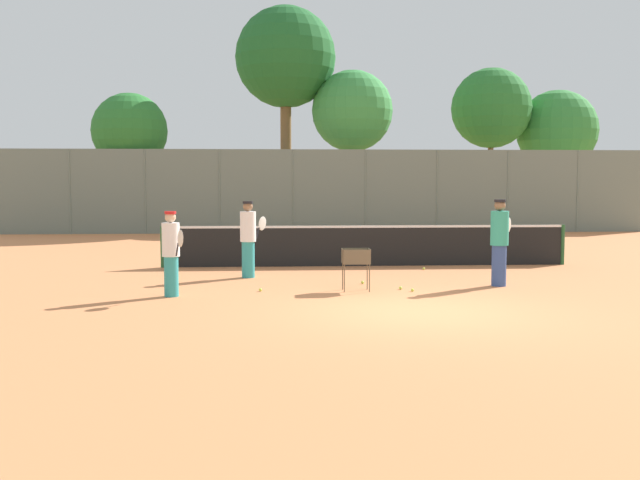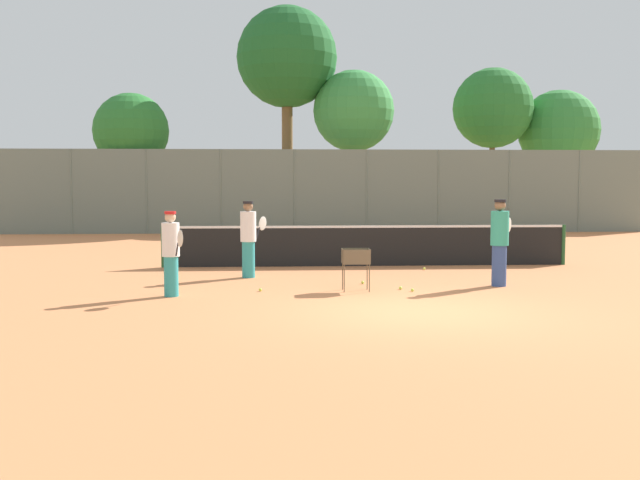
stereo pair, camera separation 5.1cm
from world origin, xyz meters
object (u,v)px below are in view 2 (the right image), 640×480
at_px(tennis_net, 366,245).
at_px(player_red_cap, 500,241).
at_px(player_white_outfit, 249,238).
at_px(player_yellow_shirt, 171,252).
at_px(parked_car, 238,216).
at_px(ball_cart, 355,260).

relative_size(tennis_net, player_red_cap, 5.79).
distance_m(player_white_outfit, player_yellow_shirt, 3.12).
xyz_separation_m(player_yellow_shirt, parked_car, (0.34, 19.78, -0.20)).
distance_m(tennis_net, player_yellow_shirt, 6.65).
distance_m(player_yellow_shirt, parked_car, 19.78).
bearing_deg(player_white_outfit, ball_cart, -98.60).
relative_size(player_red_cap, ball_cart, 2.15).
bearing_deg(player_white_outfit, player_red_cap, -71.17).
xyz_separation_m(ball_cart, parked_car, (-3.30, 19.26, 0.02)).
bearing_deg(player_red_cap, ball_cart, 136.78).
height_order(player_red_cap, ball_cart, player_red_cap).
distance_m(player_yellow_shirt, ball_cart, 3.68).
height_order(player_red_cap, parked_car, player_red_cap).
bearing_deg(ball_cart, tennis_net, 80.06).
bearing_deg(tennis_net, player_red_cap, -58.97).
height_order(player_white_outfit, player_yellow_shirt, player_white_outfit).
bearing_deg(player_white_outfit, player_yellow_shirt, -169.79).
relative_size(player_red_cap, parked_car, 0.44).
distance_m(tennis_net, parked_car, 15.37).
xyz_separation_m(tennis_net, player_yellow_shirt, (-4.42, -4.96, 0.30)).
bearing_deg(tennis_net, player_yellow_shirt, -131.68).
relative_size(player_yellow_shirt, parked_car, 0.39).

